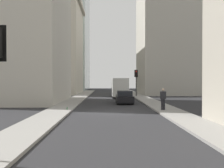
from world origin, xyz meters
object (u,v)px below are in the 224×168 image
Objects in this scene: delivery_truck at (120,88)px; traffic_light_midblock at (136,77)px; pedestrian at (163,98)px; sedan_black at (124,97)px; discarded_bottle at (67,108)px.

delivery_truck is 1.61× the size of traffic_light_midblock.
pedestrian is at bearing -179.78° from traffic_light_midblock.
sedan_black is at bearing 180.00° from delivery_truck.
traffic_light_midblock reaches higher than discarded_bottle.
delivery_truck is 3.19m from traffic_light_midblock.
delivery_truck is 3.68× the size of pedestrian.
discarded_bottle is at bearing 146.08° from sedan_black.
traffic_light_midblock is at bearing -12.31° from sedan_black.
sedan_black is 15.93× the size of discarded_bottle.
discarded_bottle is (-18.41, 5.18, -1.21)m from delivery_truck.
delivery_truck is 10.73m from sedan_black.
delivery_truck reaches higher than discarded_bottle.
traffic_light_midblock reaches higher than delivery_truck.
discarded_bottle is (-7.71, 5.18, -0.42)m from sedan_black.
delivery_truck is at bearing 8.04° from pedestrian.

